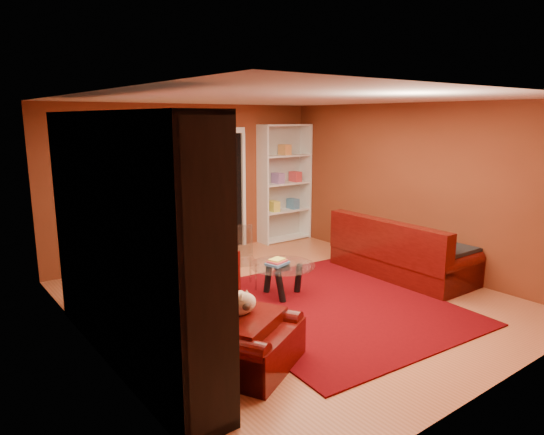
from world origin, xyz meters
TOP-DOWN VIEW (x-y plane):
  - floor at (0.00, 0.00)m, footprint 5.00×5.50m
  - ceiling at (0.00, 0.00)m, footprint 5.00×5.50m
  - wall_back at (0.00, 2.77)m, footprint 5.00×0.05m
  - wall_left at (-2.52, 0.00)m, footprint 0.05×5.50m
  - wall_right at (2.52, 0.00)m, footprint 0.05×5.50m
  - doorway at (0.60, 2.73)m, footprint 1.06×0.60m
  - rug at (0.25, -0.49)m, footprint 2.95×3.37m
  - media_unit at (-2.27, -0.28)m, footprint 0.50×3.18m
  - christmas_tree at (-1.10, 2.15)m, footprint 1.23×1.23m
  - gift_box_teal at (-1.04, 1.78)m, footprint 0.34×0.34m
  - gift_box_green at (-0.57, 1.57)m, footprint 0.36×0.36m
  - gift_box_red at (-1.06, 2.51)m, footprint 0.24×0.24m
  - white_bookshelf at (1.95, 2.57)m, footprint 1.07×0.39m
  - armchair at (-1.46, -1.06)m, footprint 1.41×1.41m
  - dog at (-1.44, -0.99)m, footprint 0.49×0.45m
  - sofa at (2.02, -0.23)m, footprint 0.99×2.15m
  - coffee_table at (-0.01, 0.17)m, footprint 1.08×1.08m
  - acrylic_chair at (-0.28, 0.75)m, footprint 0.54×0.56m

SIDE VIEW (x-z plane):
  - floor at x=0.00m, z-range -0.05..0.00m
  - rug at x=0.25m, z-range 0.00..0.02m
  - gift_box_red at x=-1.06m, z-range 0.00..0.24m
  - gift_box_green at x=-0.57m, z-range 0.00..0.27m
  - gift_box_teal at x=-1.04m, z-range 0.00..0.32m
  - coffee_table at x=-0.01m, z-range -0.04..0.50m
  - acrylic_chair at x=-0.28m, z-range 0.00..0.80m
  - armchair at x=-1.46m, z-range 0.00..0.81m
  - sofa at x=2.02m, z-range 0.00..0.92m
  - dog at x=-1.44m, z-range 0.47..0.74m
  - christmas_tree at x=-1.10m, z-range -0.03..2.09m
  - doorway at x=0.60m, z-range -0.03..2.13m
  - white_bookshelf at x=1.95m, z-range -0.03..2.27m
  - media_unit at x=-2.27m, z-range 0.00..2.43m
  - wall_back at x=0.00m, z-range 0.00..2.60m
  - wall_left at x=-2.52m, z-range 0.00..2.60m
  - wall_right at x=2.52m, z-range 0.00..2.60m
  - ceiling at x=0.00m, z-range 2.60..2.65m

